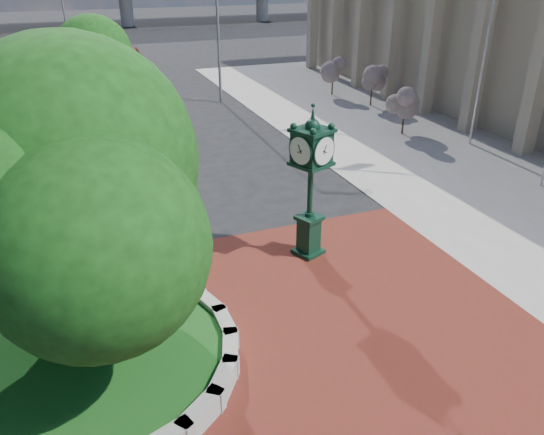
{
  "coord_description": "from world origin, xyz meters",
  "views": [
    {
      "loc": [
        -4.55,
        -10.32,
        8.51
      ],
      "look_at": [
        0.04,
        1.5,
        2.3
      ],
      "focal_mm": 35.0,
      "sensor_mm": 36.0,
      "label": 1
    }
  ],
  "objects": [
    {
      "name": "shrub_far",
      "position": [
        12.58,
        22.36,
        1.59
      ],
      "size": [
        1.2,
        1.2,
        2.2
      ],
      "color": "#38281C",
      "rests_on": "ground"
    },
    {
      "name": "parked_car",
      "position": [
        1.19,
        38.16,
        0.83
      ],
      "size": [
        2.38,
        5.03,
        1.66
      ],
      "primitive_type": "imported",
      "rotation": [
        0.0,
        0.0,
        -0.09
      ],
      "color": "#54140C",
      "rests_on": "ground"
    },
    {
      "name": "shrub_mid",
      "position": [
        13.58,
        18.88,
        1.59
      ],
      "size": [
        1.2,
        1.2,
        2.2
      ],
      "color": "#38281C",
      "rests_on": "ground"
    },
    {
      "name": "post_clock",
      "position": [
        1.86,
        3.0,
        2.63
      ],
      "size": [
        1.24,
        1.24,
        4.78
      ],
      "color": "black",
      "rests_on": "ground"
    },
    {
      "name": "planter_wall",
      "position": [
        -2.71,
        -0.0,
        0.27
      ],
      "size": [
        2.96,
        6.77,
        0.54
      ],
      "color": "#9E9B93",
      "rests_on": "ground"
    },
    {
      "name": "ground",
      "position": [
        0.0,
        0.0,
        0.0
      ],
      "size": [
        200.0,
        200.0,
        0.0
      ],
      "primitive_type": "plane",
      "color": "black",
      "rests_on": "ground"
    },
    {
      "name": "tree_planter",
      "position": [
        -5.0,
        0.0,
        3.72
      ],
      "size": [
        5.2,
        5.2,
        6.33
      ],
      "color": "#38281C",
      "rests_on": "ground"
    },
    {
      "name": "plaza",
      "position": [
        0.0,
        -1.0,
        0.02
      ],
      "size": [
        12.0,
        12.0,
        0.04
      ],
      "primitive_type": "cube",
      "color": "#622817",
      "rests_on": "ground"
    },
    {
      "name": "grass_bed",
      "position": [
        -5.0,
        0.0,
        0.2
      ],
      "size": [
        6.1,
        6.1,
        0.4
      ],
      "primitive_type": "cylinder",
      "color": "#123F14",
      "rests_on": "ground"
    },
    {
      "name": "tree_street",
      "position": [
        -4.0,
        18.0,
        3.24
      ],
      "size": [
        4.4,
        4.4,
        5.45
      ],
      "color": "#38281C",
      "rests_on": "ground"
    },
    {
      "name": "sidewalk",
      "position": [
        16.0,
        10.0,
        0.02
      ],
      "size": [
        20.0,
        50.0,
        0.04
      ],
      "primitive_type": "cube",
      "color": "#9E9B93",
      "rests_on": "ground"
    },
    {
      "name": "street_lamp_near",
      "position": [
        5.11,
        23.21,
        5.9
      ],
      "size": [
        2.15,
        1.04,
        10.07
      ],
      "color": "slate",
      "rests_on": "ground"
    },
    {
      "name": "shrub_near",
      "position": [
        11.96,
        12.87,
        1.59
      ],
      "size": [
        1.2,
        1.2,
        2.2
      ],
      "color": "#38281C",
      "rests_on": "ground"
    },
    {
      "name": "flagpole_b",
      "position": [
        14.22,
        10.18,
        5.95
      ],
      "size": [
        1.82,
        0.21,
        11.61
      ],
      "color": "silver",
      "rests_on": "ground"
    }
  ]
}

